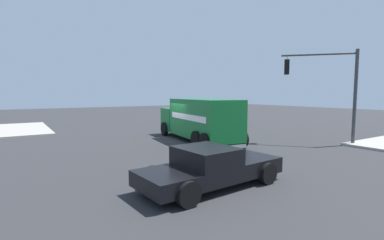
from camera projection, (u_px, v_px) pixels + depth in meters
The scene contains 4 objects.
ground_plane at pixel (183, 140), 19.39m from camera, with size 100.00×100.00×0.00m, color #2B2B2D.
delivery_truck at pixel (199, 119), 18.82m from camera, with size 8.26×3.69×2.80m.
traffic_light_primary at pixel (330, 82), 17.45m from camera, with size 3.40×3.03×5.69m.
pickup_black at pixel (211, 166), 9.58m from camera, with size 2.54×5.32×1.38m.
Camera 1 is at (-16.45, 9.88, 3.17)m, focal length 26.42 mm.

